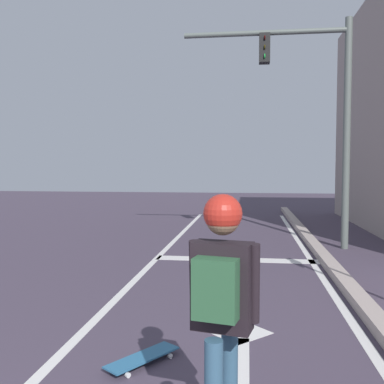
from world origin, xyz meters
TOP-DOWN VIEW (x-y plane):
  - lane_line_center at (-0.02, 6.00)m, footprint 0.12×20.00m
  - lane_line_curbside at (3.03, 6.00)m, footprint 0.12×20.00m
  - stop_bar at (1.58, 8.04)m, footprint 3.20×0.40m
  - lane_arrow_stem at (1.74, 3.40)m, footprint 0.16×1.40m
  - lane_arrow_head at (1.74, 4.25)m, footprint 0.71×0.71m
  - curb_strip at (3.28, 6.00)m, footprint 0.24×24.00m
  - skater at (1.64, 2.10)m, footprint 0.44×0.61m
  - spare_skateboard at (0.83, 3.37)m, footprint 0.62×0.75m
  - traffic_signal_mast at (3.18, 9.54)m, footprint 3.72×0.34m

SIDE VIEW (x-z plane):
  - lane_line_center at x=-0.02m, z-range 0.00..0.01m
  - lane_line_curbside at x=3.03m, z-range 0.00..0.01m
  - stop_bar at x=1.58m, z-range 0.00..0.01m
  - lane_arrow_stem at x=1.74m, z-range 0.00..0.01m
  - lane_arrow_head at x=1.74m, z-range 0.00..0.01m
  - spare_skateboard at x=0.83m, z-range 0.02..0.10m
  - curb_strip at x=3.28m, z-range 0.00..0.14m
  - skater at x=1.64m, z-range 0.28..1.88m
  - traffic_signal_mast at x=3.18m, z-range 0.90..6.00m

